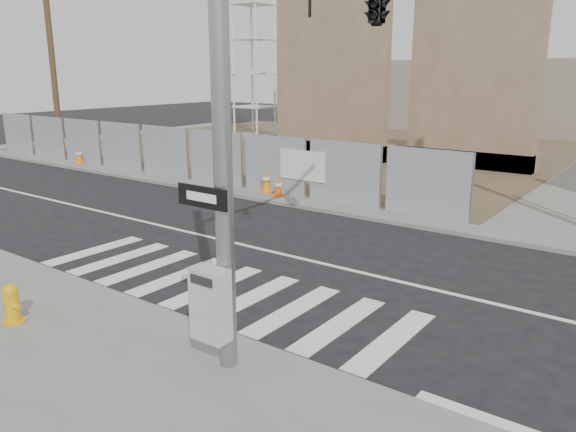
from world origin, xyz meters
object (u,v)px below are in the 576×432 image
Objects in this scene: traffic_cone_c at (266,182)px; traffic_cone_d at (278,187)px; traffic_cone_b at (199,170)px; fire_hydrant at (12,304)px; signal_pole at (334,39)px; traffic_cone_a at (79,156)px.

traffic_cone_c is 1.17× the size of traffic_cone_d.
traffic_cone_b is at bearing 175.15° from traffic_cone_c.
traffic_cone_b is 4.45m from traffic_cone_d.
traffic_cone_b is (-6.73, 11.13, 0.02)m from fire_hydrant.
signal_pole is at bearing 27.55° from fire_hydrant.
signal_pole is 10.67× the size of traffic_cone_d.
signal_pole is 9.41× the size of traffic_cone_b.
fire_hydrant is at bearing -37.35° from traffic_cone_a.
traffic_cone_c is at bearing -4.85° from traffic_cone_b.
signal_pole reaches higher than traffic_cone_c.
traffic_cone_d is at bearing -8.00° from traffic_cone_b.
signal_pole is 13.55m from traffic_cone_b.
traffic_cone_a is 11.64m from traffic_cone_d.
traffic_cone_a reaches higher than fire_hydrant.
traffic_cone_b is 3.65m from traffic_cone_c.
fire_hydrant is 17.57m from traffic_cone_a.
traffic_cone_b is (7.23, 0.47, 0.01)m from traffic_cone_a.
traffic_cone_b reaches higher than fire_hydrant.
traffic_cone_a is (-13.97, 10.66, 0.01)m from fire_hydrant.
traffic_cone_a is at bearing 159.22° from signal_pole.
traffic_cone_b reaches higher than traffic_cone_d.
traffic_cone_d is (4.40, -0.62, -0.04)m from traffic_cone_b.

